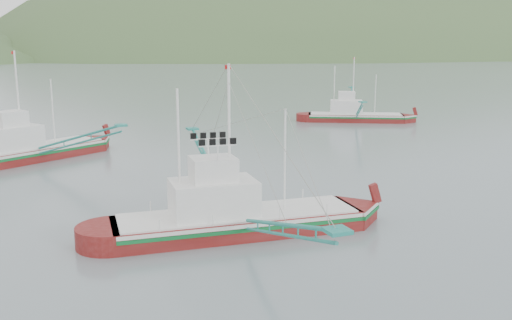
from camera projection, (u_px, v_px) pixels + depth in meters
name	position (u px, v px, depth m)	size (l,w,h in m)	color
ground	(296.00, 235.00, 32.05)	(1200.00, 1200.00, 0.00)	slate
main_boat	(234.00, 208.00, 32.12)	(14.26, 25.39, 10.29)	maroon
bg_boat_left	(25.00, 136.00, 52.13)	(18.05, 24.42, 10.79)	maroon
bg_boat_right	(355.00, 107.00, 78.66)	(14.58, 21.91, 9.50)	maroon
headland_right	(329.00, 56.00, 510.56)	(684.00, 432.00, 306.00)	#3F5C2F
ridge_distant	(73.00, 55.00, 552.37)	(960.00, 400.00, 240.00)	slate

